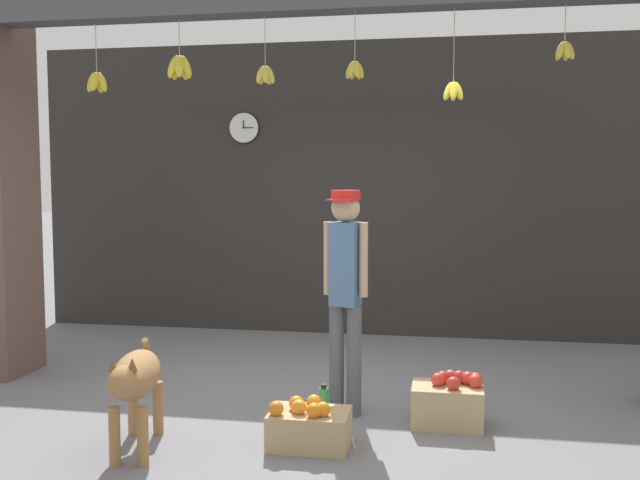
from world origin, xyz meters
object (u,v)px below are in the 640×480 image
object	(u,v)px
dog	(135,380)
shopkeeper	(345,283)
fruit_crate_oranges	(309,426)
fruit_crate_apples	(448,402)
water_bottle	(324,406)
wall_clock	(244,128)

from	to	relation	value
dog	shopkeeper	distance (m)	1.64
fruit_crate_oranges	shopkeeper	bearing A→B (deg)	78.30
dog	fruit_crate_apples	size ratio (longest dim) A/B	2.04
shopkeeper	water_bottle	world-z (taller)	shopkeeper
shopkeeper	wall_clock	size ratio (longest dim) A/B	4.70
shopkeeper	fruit_crate_oranges	distance (m)	1.10
shopkeeper	water_bottle	size ratio (longest dim) A/B	5.67
fruit_crate_oranges	fruit_crate_apples	xyz separation A→B (m)	(0.90, 0.58, 0.03)
fruit_crate_apples	dog	bearing A→B (deg)	-156.44
fruit_crate_oranges	water_bottle	bearing A→B (deg)	86.72
dog	fruit_crate_apples	distance (m)	2.17
fruit_crate_oranges	wall_clock	size ratio (longest dim) A/B	1.46
fruit_crate_oranges	water_bottle	xyz separation A→B (m)	(0.02, 0.43, 0.00)
fruit_crate_apples	wall_clock	xyz separation A→B (m)	(-2.30, 2.85, 2.16)
dog	water_bottle	xyz separation A→B (m)	(1.10, 0.71, -0.34)
shopkeeper	wall_clock	xyz separation A→B (m)	(-1.55, 2.74, 1.34)
dog	fruit_crate_oranges	size ratio (longest dim) A/B	1.96
water_bottle	dog	bearing A→B (deg)	-147.08
shopkeeper	wall_clock	bearing A→B (deg)	-47.00
fruit_crate_oranges	fruit_crate_apples	distance (m)	1.07
dog	fruit_crate_oranges	xyz separation A→B (m)	(1.07, 0.28, -0.34)
fruit_crate_apples	wall_clock	distance (m)	4.25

